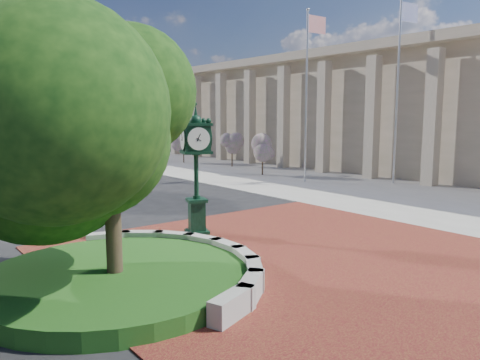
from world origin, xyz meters
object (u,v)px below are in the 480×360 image
at_px(street_lamp_near, 51,93).
at_px(flagpole_b, 397,89).
at_px(post_clock, 196,164).
at_px(flagpole_a, 306,95).

bearing_deg(street_lamp_near, flagpole_b, -62.95).
height_order(post_clock, flagpole_b, flagpole_b).
relative_size(post_clock, flagpole_b, 0.40).
xyz_separation_m(post_clock, flagpole_b, (15.50, 2.79, 3.09)).
bearing_deg(post_clock, flagpole_a, 28.38).
height_order(flagpole_b, street_lamp_near, flagpole_b).
xyz_separation_m(flagpole_a, flagpole_b, (3.68, -3.60, 0.32)).
bearing_deg(flagpole_b, street_lamp_near, 117.05).
bearing_deg(flagpole_a, street_lamp_near, 112.74).
bearing_deg(post_clock, flagpole_b, 10.20).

